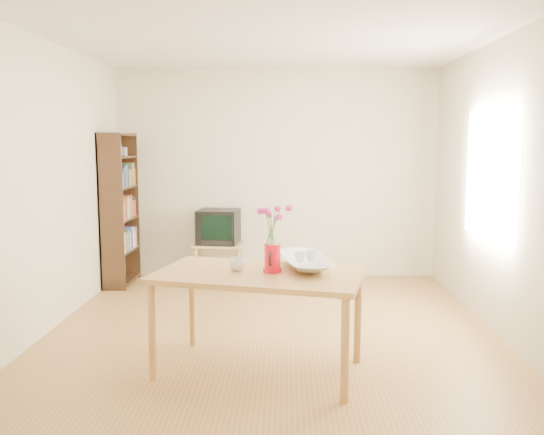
{
  "coord_description": "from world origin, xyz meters",
  "views": [
    {
      "loc": [
        0.14,
        -4.98,
        1.69
      ],
      "look_at": [
        0.0,
        0.3,
        1.0
      ],
      "focal_mm": 38.0,
      "sensor_mm": 36.0,
      "label": 1
    }
  ],
  "objects_px": {
    "table": "(259,282)",
    "mug": "(237,264)",
    "television": "(219,226)",
    "pitcher": "(272,259)",
    "bowl": "(305,236)"
  },
  "relations": [
    {
      "from": "table",
      "to": "mug",
      "type": "relative_size",
      "value": 13.55
    },
    {
      "from": "mug",
      "to": "television",
      "type": "relative_size",
      "value": 0.23
    },
    {
      "from": "mug",
      "to": "bowl",
      "type": "height_order",
      "value": "bowl"
    },
    {
      "from": "pitcher",
      "to": "bowl",
      "type": "height_order",
      "value": "bowl"
    },
    {
      "from": "table",
      "to": "pitcher",
      "type": "xyz_separation_m",
      "value": [
        0.1,
        0.02,
        0.17
      ]
    },
    {
      "from": "television",
      "to": "table",
      "type": "bearing_deg",
      "value": -71.75
    },
    {
      "from": "mug",
      "to": "television",
      "type": "xyz_separation_m",
      "value": [
        -0.47,
        2.81,
        -0.12
      ]
    },
    {
      "from": "mug",
      "to": "television",
      "type": "height_order",
      "value": "television"
    },
    {
      "from": "pitcher",
      "to": "bowl",
      "type": "bearing_deg",
      "value": 40.8
    },
    {
      "from": "mug",
      "to": "bowl",
      "type": "distance_m",
      "value": 0.55
    },
    {
      "from": "mug",
      "to": "television",
      "type": "bearing_deg",
      "value": -73.34
    },
    {
      "from": "table",
      "to": "mug",
      "type": "bearing_deg",
      "value": 177.22
    },
    {
      "from": "mug",
      "to": "bowl",
      "type": "bearing_deg",
      "value": -158.43
    },
    {
      "from": "bowl",
      "to": "television",
      "type": "bearing_deg",
      "value": 110.01
    },
    {
      "from": "table",
      "to": "television",
      "type": "relative_size",
      "value": 3.16
    }
  ]
}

